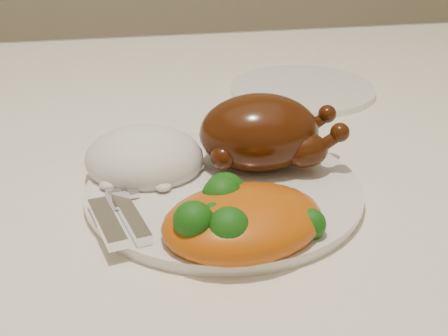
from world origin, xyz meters
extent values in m
cube|color=brown|center=(0.00, 0.00, 0.74)|extent=(1.60, 0.90, 0.04)
cube|color=silver|center=(0.00, 0.00, 0.76)|extent=(1.72, 1.02, 0.01)
cube|color=silver|center=(0.00, 0.51, 0.68)|extent=(1.72, 0.01, 0.18)
cylinder|color=white|center=(0.07, -0.12, 0.77)|extent=(0.29, 0.29, 0.01)
cylinder|color=white|center=(0.24, 0.16, 0.77)|extent=(0.21, 0.21, 0.01)
ellipsoid|color=#431807|center=(0.12, -0.08, 0.82)|extent=(0.13, 0.10, 0.08)
ellipsoid|color=#431807|center=(0.11, -0.09, 0.83)|extent=(0.06, 0.05, 0.03)
ellipsoid|color=#431807|center=(0.16, -0.11, 0.81)|extent=(0.05, 0.04, 0.04)
sphere|color=#431807|center=(0.19, -0.12, 0.82)|extent=(0.02, 0.02, 0.02)
ellipsoid|color=#431807|center=(0.16, -0.06, 0.81)|extent=(0.05, 0.04, 0.04)
sphere|color=#431807|center=(0.19, -0.07, 0.82)|extent=(0.02, 0.02, 0.02)
sphere|color=#431807|center=(0.07, -0.11, 0.80)|extent=(0.02, 0.02, 0.02)
sphere|color=#431807|center=(0.08, -0.05, 0.80)|extent=(0.02, 0.02, 0.02)
ellipsoid|color=silver|center=(0.00, -0.07, 0.79)|extent=(0.15, 0.14, 0.06)
ellipsoid|color=#C1550C|center=(0.07, -0.21, 0.79)|extent=(0.16, 0.14, 0.05)
ellipsoid|color=#C1550C|center=(0.11, -0.20, 0.79)|extent=(0.06, 0.06, 0.03)
ellipsoid|color=#0F3E0A|center=(0.07, -0.24, 0.79)|extent=(0.03, 0.03, 0.03)
ellipsoid|color=#0F3E0A|center=(0.06, -0.24, 0.80)|extent=(0.04, 0.04, 0.04)
ellipsoid|color=#0F3E0A|center=(0.05, -0.21, 0.80)|extent=(0.03, 0.03, 0.03)
ellipsoid|color=#0F3E0A|center=(0.13, -0.22, 0.79)|extent=(0.03, 0.03, 0.03)
ellipsoid|color=#0F3E0A|center=(0.12, -0.19, 0.79)|extent=(0.03, 0.03, 0.02)
ellipsoid|color=#0F3E0A|center=(0.06, -0.19, 0.80)|extent=(0.04, 0.04, 0.04)
ellipsoid|color=#0F3E0A|center=(0.04, -0.21, 0.79)|extent=(0.03, 0.03, 0.03)
ellipsoid|color=#0F3E0A|center=(0.12, -0.20, 0.79)|extent=(0.02, 0.02, 0.02)
ellipsoid|color=#0F3E0A|center=(0.06, -0.17, 0.80)|extent=(0.04, 0.04, 0.04)
ellipsoid|color=#0F3E0A|center=(0.07, -0.18, 0.79)|extent=(0.03, 0.03, 0.03)
ellipsoid|color=#0F3E0A|center=(0.03, -0.23, 0.81)|extent=(0.03, 0.03, 0.03)
cube|color=silver|center=(-0.04, -0.09, 0.78)|extent=(0.04, 0.13, 0.00)
cube|color=silver|center=(-0.04, -0.18, 0.79)|extent=(0.03, 0.08, 0.01)
cube|color=silver|center=(-0.02, -0.18, 0.79)|extent=(0.03, 0.08, 0.01)
cube|color=silver|center=(-0.02, -0.09, 0.78)|extent=(0.03, 0.09, 0.00)
camera|label=1|loc=(-0.02, -0.65, 1.07)|focal=50.00mm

